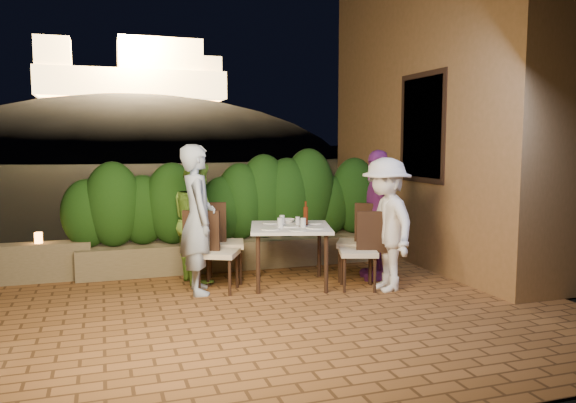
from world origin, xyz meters
name	(u,v)px	position (x,y,z in m)	size (l,w,h in m)	color
ground	(261,317)	(0.00, 0.00, -0.02)	(400.00, 400.00, 0.00)	black
terrace_floor	(249,309)	(0.00, 0.50, -0.07)	(7.00, 6.00, 0.15)	brown
building_wall	(451,96)	(3.60, 2.00, 2.50)	(1.60, 5.00, 5.00)	olive
window_pane	(424,128)	(2.82, 1.50, 2.00)	(0.08, 1.00, 1.40)	black
window_frame	(423,128)	(2.81, 1.50, 2.00)	(0.06, 1.15, 1.55)	black
planter	(231,254)	(0.20, 2.30, 0.20)	(4.20, 0.55, 0.40)	#6F6347
hedge	(231,202)	(0.20, 2.30, 0.95)	(4.00, 0.70, 1.10)	#163A0F
parapet	(0,265)	(-2.80, 2.30, 0.25)	(2.20, 0.30, 0.50)	#6F6347
hill	(136,193)	(2.00, 60.00, -4.00)	(52.00, 40.00, 22.00)	black
fortress	(132,62)	(2.00, 60.00, 10.50)	(26.00, 8.00, 8.00)	#FFCC7A
dining_table	(290,255)	(0.70, 1.11, 0.38)	(0.98, 0.98, 0.75)	white
plate_nw	(270,229)	(0.38, 0.93, 0.76)	(0.23, 0.23, 0.01)	white
plate_sw	(270,223)	(0.52, 1.43, 0.76)	(0.20, 0.20, 0.01)	white
plate_ne	(316,228)	(0.93, 0.85, 0.76)	(0.22, 0.22, 0.01)	white
plate_se	(314,223)	(1.06, 1.24, 0.76)	(0.21, 0.21, 0.01)	white
plate_centre	(290,226)	(0.68, 1.08, 0.76)	(0.24, 0.24, 0.01)	white
plate_front	(298,230)	(0.67, 0.75, 0.76)	(0.20, 0.20, 0.01)	white
glass_nw	(280,223)	(0.54, 1.03, 0.81)	(0.07, 0.07, 0.12)	silver
glass_sw	(282,219)	(0.66, 1.33, 0.81)	(0.07, 0.07, 0.11)	silver
glass_ne	(303,223)	(0.81, 0.97, 0.81)	(0.07, 0.07, 0.12)	silver
glass_se	(298,220)	(0.83, 1.22, 0.80)	(0.06, 0.06, 0.10)	silver
beer_bottle	(306,213)	(0.91, 1.13, 0.90)	(0.06, 0.06, 0.30)	#4C1C0C
bowl	(287,221)	(0.76, 1.42, 0.77)	(0.19, 0.19, 0.05)	white
chair_left_front	(218,251)	(-0.23, 1.09, 0.49)	(0.45, 0.45, 0.98)	black
chair_left_back	(225,242)	(-0.05, 1.54, 0.52)	(0.48, 0.48, 1.03)	black
chair_right_front	(358,250)	(1.42, 0.66, 0.48)	(0.45, 0.45, 0.96)	black
chair_right_back	(356,241)	(1.59, 1.09, 0.51)	(0.47, 0.47, 1.01)	black
diner_blue	(198,219)	(-0.47, 1.11, 0.89)	(0.65, 0.42, 1.77)	#9EB3CC
diner_green	(198,221)	(-0.37, 1.69, 0.78)	(0.76, 0.59, 1.57)	#78B638
diner_white	(386,224)	(1.71, 0.52, 0.81)	(1.04, 0.60, 1.61)	white
diner_purple	(377,215)	(1.89, 1.07, 0.85)	(1.00, 0.42, 1.70)	#782A7F
parapet_lamp	(38,238)	(-2.33, 2.30, 0.57)	(0.10, 0.10, 0.14)	orange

